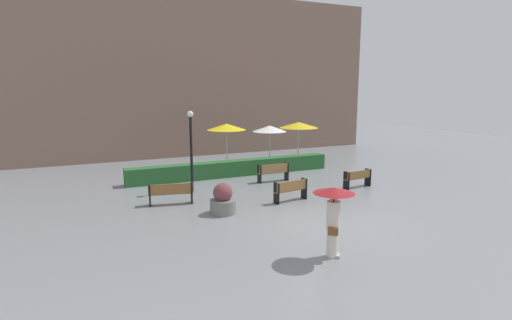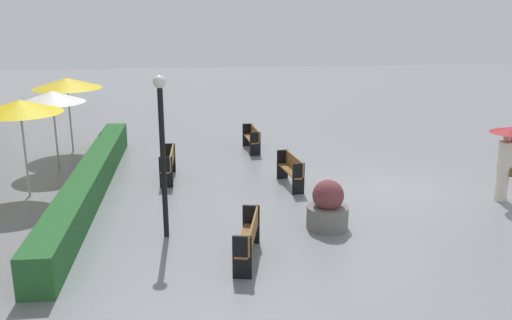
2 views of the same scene
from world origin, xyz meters
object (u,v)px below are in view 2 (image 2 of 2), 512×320
(bench_far_left, at_px, (249,236))
(pedestrian_with_umbrella, at_px, (508,150))
(bench_back_row, at_px, (169,162))
(bench_mid_center, at_px, (291,168))
(planter_pot, at_px, (328,208))
(patio_umbrella_white, at_px, (52,97))
(patio_umbrella_yellow_far, at_px, (67,83))
(patio_umbrella_yellow, at_px, (20,107))
(lamp_post, at_px, (162,140))
(bench_far_right, at_px, (252,137))

(bench_far_left, relative_size, pedestrian_with_umbrella, 0.89)
(bench_back_row, bearing_deg, bench_mid_center, -105.80)
(pedestrian_with_umbrella, bearing_deg, planter_pot, 104.90)
(pedestrian_with_umbrella, height_order, patio_umbrella_white, patio_umbrella_white)
(bench_mid_center, relative_size, planter_pot, 1.37)
(patio_umbrella_white, bearing_deg, patio_umbrella_yellow_far, -1.46)
(bench_mid_center, height_order, pedestrian_with_umbrella, pedestrian_with_umbrella)
(patio_umbrella_white, bearing_deg, bench_back_row, -113.90)
(bench_far_left, xyz_separation_m, patio_umbrella_yellow, (4.57, 5.63, 1.95))
(patio_umbrella_white, bearing_deg, planter_pot, -127.59)
(bench_back_row, relative_size, pedestrian_with_umbrella, 0.82)
(bench_far_left, xyz_separation_m, lamp_post, (1.39, 1.76, 1.74))
(patio_umbrella_yellow_far, bearing_deg, pedestrian_with_umbrella, -116.86)
(bench_far_right, bearing_deg, bench_back_row, 137.65)
(bench_back_row, bearing_deg, lamp_post, -178.47)
(bench_mid_center, height_order, lamp_post, lamp_post)
(bench_mid_center, bearing_deg, patio_umbrella_yellow, 90.56)
(bench_mid_center, bearing_deg, pedestrian_with_umbrella, -108.25)
(bench_far_left, xyz_separation_m, bench_far_right, (8.69, -0.91, -0.03))
(lamp_post, xyz_separation_m, patio_umbrella_white, (5.83, 3.69, 0.02))
(bench_far_left, relative_size, patio_umbrella_yellow, 0.68)
(bench_far_left, distance_m, patio_umbrella_yellow, 7.51)
(bench_far_left, bearing_deg, bench_mid_center, -19.48)
(bench_back_row, relative_size, patio_umbrella_yellow_far, 0.63)
(bench_back_row, distance_m, patio_umbrella_white, 4.28)
(patio_umbrella_yellow, bearing_deg, patio_umbrella_yellow_far, -2.91)
(bench_mid_center, distance_m, patio_umbrella_yellow, 7.53)
(bench_back_row, bearing_deg, bench_far_left, -161.64)
(bench_far_right, bearing_deg, patio_umbrella_yellow, 122.20)
(patio_umbrella_yellow_far, bearing_deg, patio_umbrella_white, 178.54)
(bench_back_row, bearing_deg, patio_umbrella_white, 66.10)
(bench_far_right, relative_size, patio_umbrella_white, 0.62)
(bench_far_left, relative_size, lamp_post, 0.49)
(bench_back_row, bearing_deg, planter_pot, -137.01)
(patio_umbrella_white, bearing_deg, pedestrian_with_umbrella, -109.24)
(bench_far_left, xyz_separation_m, planter_pot, (1.50, -1.99, -0.02))
(bench_far_left, bearing_deg, patio_umbrella_yellow, 50.91)
(bench_far_left, bearing_deg, pedestrian_with_umbrella, -68.03)
(pedestrian_with_umbrella, xyz_separation_m, lamp_post, (-1.46, 8.83, 0.86))
(bench_mid_center, bearing_deg, patio_umbrella_white, 70.01)
(bench_mid_center, height_order, bench_back_row, bench_back_row)
(bench_back_row, distance_m, bench_far_right, 4.13)
(bench_mid_center, relative_size, patio_umbrella_yellow_far, 0.62)
(lamp_post, relative_size, patio_umbrella_yellow_far, 1.41)
(bench_back_row, height_order, lamp_post, lamp_post)
(pedestrian_with_umbrella, height_order, planter_pot, pedestrian_with_umbrella)
(bench_back_row, xyz_separation_m, pedestrian_with_umbrella, (-2.78, -8.94, 0.87))
(bench_mid_center, distance_m, bench_far_left, 4.93)
(bench_far_left, xyz_separation_m, patio_umbrella_white, (7.22, 5.45, 1.76))
(bench_far_right, distance_m, patio_umbrella_yellow_far, 6.61)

